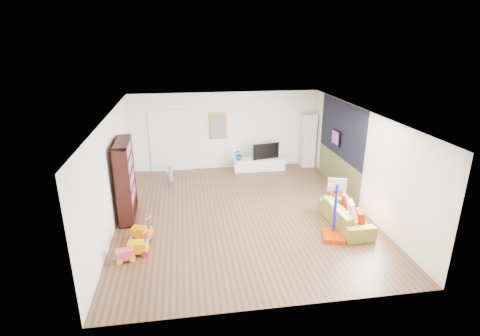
{
  "coord_description": "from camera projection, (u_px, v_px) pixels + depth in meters",
  "views": [
    {
      "loc": [
        -1.44,
        -8.96,
        4.54
      ],
      "look_at": [
        0.0,
        0.4,
        1.15
      ],
      "focal_mm": 28.0,
      "sensor_mm": 36.0,
      "label": 1
    }
  ],
  "objects": [
    {
      "name": "ride_on_yellow",
      "position": [
        137.0,
        243.0,
        8.1
      ],
      "size": [
        0.45,
        0.31,
        0.56
      ],
      "primitive_type": "cube",
      "rotation": [
        0.0,
        0.0,
        -0.13
      ],
      "color": "#DDC800",
      "rests_on": "ground"
    },
    {
      "name": "tv",
      "position": [
        265.0,
        150.0,
        13.12
      ],
      "size": [
        0.98,
        0.33,
        0.56
      ],
      "primitive_type": "imported",
      "rotation": [
        0.0,
        0.0,
        0.21
      ],
      "color": "black",
      "rests_on": "media_console"
    },
    {
      "name": "doorway",
      "position": [
        171.0,
        142.0,
        12.9
      ],
      "size": [
        1.45,
        0.06,
        2.1
      ],
      "primitive_type": "cube",
      "color": "white",
      "rests_on": "ground"
    },
    {
      "name": "floor",
      "position": [
        242.0,
        213.0,
        10.08
      ],
      "size": [
        6.5,
        7.5,
        0.0
      ],
      "primitive_type": "cube",
      "color": "brown",
      "rests_on": "ground"
    },
    {
      "name": "bookshelf",
      "position": [
        125.0,
        180.0,
        9.57
      ],
      "size": [
        0.42,
        1.42,
        2.06
      ],
      "primitive_type": "cube",
      "rotation": [
        0.0,
        0.0,
        0.04
      ],
      "color": "black",
      "rests_on": "ground"
    },
    {
      "name": "vase_plant",
      "position": [
        239.0,
        154.0,
        12.96
      ],
      "size": [
        0.42,
        0.38,
        0.42
      ],
      "primitive_type": "imported",
      "rotation": [
        0.0,
        0.0,
        0.15
      ],
      "color": "#124B96",
      "rests_on": "media_console"
    },
    {
      "name": "wall_front",
      "position": [
        278.0,
        241.0,
        6.13
      ],
      "size": [
        6.5,
        0.0,
        2.7
      ],
      "primitive_type": "cube",
      "color": "silver",
      "rests_on": "ground"
    },
    {
      "name": "media_console",
      "position": [
        259.0,
        164.0,
        13.21
      ],
      "size": [
        1.8,
        0.46,
        0.42
      ],
      "primitive_type": "cube",
      "rotation": [
        0.0,
        0.0,
        0.01
      ],
      "color": "white",
      "rests_on": "ground"
    },
    {
      "name": "ride_on_pink",
      "position": [
        125.0,
        251.0,
        7.87
      ],
      "size": [
        0.42,
        0.31,
        0.5
      ],
      "primitive_type": "cube",
      "rotation": [
        0.0,
        0.0,
        0.24
      ],
      "color": "#D9476A",
      "rests_on": "ground"
    },
    {
      "name": "pillow_left",
      "position": [
        361.0,
        219.0,
        8.87
      ],
      "size": [
        0.2,
        0.42,
        0.41
      ],
      "primitive_type": "cube",
      "rotation": [
        0.0,
        0.0,
        -0.23
      ],
      "color": "#BD1B00",
      "rests_on": "sofa"
    },
    {
      "name": "olive_wainscot",
      "position": [
        337.0,
        172.0,
        11.67
      ],
      "size": [
        0.01,
        3.2,
        1.0
      ],
      "primitive_type": "cube",
      "color": "brown",
      "rests_on": "wall_right"
    },
    {
      "name": "child",
      "position": [
        170.0,
        176.0,
        11.62
      ],
      "size": [
        0.33,
        0.31,
        0.76
      ],
      "primitive_type": "imported",
      "rotation": [
        0.0,
        0.0,
        3.78
      ],
      "color": "slate",
      "rests_on": "ground"
    },
    {
      "name": "pillow_right",
      "position": [
        346.0,
        201.0,
        9.82
      ],
      "size": [
        0.11,
        0.38,
        0.37
      ],
      "primitive_type": "cube",
      "rotation": [
        0.0,
        0.0,
        -0.02
      ],
      "color": "red",
      "rests_on": "sofa"
    },
    {
      "name": "basketball_hoop",
      "position": [
        336.0,
        211.0,
        8.6
      ],
      "size": [
        0.64,
        0.71,
        1.44
      ],
      "primitive_type": "cube",
      "rotation": [
        0.0,
        0.0,
        -0.29
      ],
      "color": "red",
      "rests_on": "ground"
    },
    {
      "name": "tall_cabinet",
      "position": [
        308.0,
        140.0,
        13.4
      ],
      "size": [
        0.47,
        0.47,
        1.92
      ],
      "primitive_type": "cube",
      "rotation": [
        0.0,
        0.0,
        -0.05
      ],
      "color": "silver",
      "rests_on": "ground"
    },
    {
      "name": "painting_back",
      "position": [
        218.0,
        126.0,
        12.97
      ],
      "size": [
        0.62,
        0.06,
        0.92
      ],
      "primitive_type": "cube",
      "color": "gold",
      "rests_on": "wall_back"
    },
    {
      "name": "ride_on_orange",
      "position": [
        141.0,
        229.0,
        8.66
      ],
      "size": [
        0.52,
        0.41,
        0.6
      ],
      "primitive_type": "cube",
      "rotation": [
        0.0,
        0.0,
        -0.33
      ],
      "color": "orange",
      "rests_on": "ground"
    },
    {
      "name": "navy_accent",
      "position": [
        341.0,
        129.0,
        11.22
      ],
      "size": [
        0.01,
        3.2,
        1.7
      ],
      "primitive_type": "cube",
      "color": "black",
      "rests_on": "wall_right"
    },
    {
      "name": "wall_left",
      "position": [
        111.0,
        173.0,
        9.15
      ],
      "size": [
        0.0,
        7.5,
        2.7
      ],
      "primitive_type": "cube",
      "color": "silver",
      "rests_on": "ground"
    },
    {
      "name": "wall_back",
      "position": [
        225.0,
        131.0,
        13.11
      ],
      "size": [
        6.5,
        0.0,
        2.7
      ],
      "primitive_type": "cube",
      "color": "white",
      "rests_on": "ground"
    },
    {
      "name": "pillow_center",
      "position": [
        352.0,
        209.0,
        9.33
      ],
      "size": [
        0.2,
        0.42,
        0.41
      ],
      "primitive_type": "cube",
      "rotation": [
        0.0,
        0.0,
        -0.25
      ],
      "color": "white",
      "rests_on": "sofa"
    },
    {
      "name": "sofa",
      "position": [
        346.0,
        215.0,
        9.35
      ],
      "size": [
        0.75,
        1.85,
        0.54
      ],
      "primitive_type": "imported",
      "rotation": [
        0.0,
        0.0,
        1.59
      ],
      "color": "olive",
      "rests_on": "ground"
    },
    {
      "name": "wall_right",
      "position": [
        361.0,
        160.0,
        10.09
      ],
      "size": [
        0.0,
        7.5,
        2.7
      ],
      "primitive_type": "cube",
      "color": "white",
      "rests_on": "ground"
    },
    {
      "name": "artwork_right",
      "position": [
        336.0,
        138.0,
        11.5
      ],
      "size": [
        0.04,
        0.56,
        0.46
      ],
      "primitive_type": "cube",
      "color": "#7F3F8C",
      "rests_on": "wall_right"
    },
    {
      "name": "ceiling",
      "position": [
        242.0,
        114.0,
        9.17
      ],
      "size": [
        6.5,
        7.5,
        0.0
      ],
      "primitive_type": "cube",
      "color": "white",
      "rests_on": "ground"
    }
  ]
}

